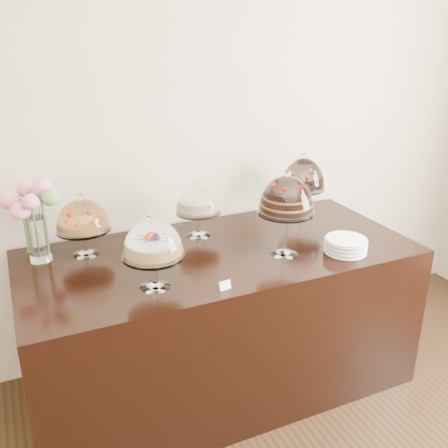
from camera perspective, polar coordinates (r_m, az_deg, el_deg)
name	(u,v)px	position (r m, az deg, el deg)	size (l,w,h in m)	color
wall_back	(163,129)	(3.08, -7.01, 10.72)	(5.00, 0.04, 3.00)	#C1B59B
display_counter	(221,319)	(3.03, -0.40, -10.82)	(2.20, 1.00, 0.90)	black
cake_stand_sugar_sponge	(153,242)	(2.36, -8.14, -2.05)	(0.30, 0.30, 0.38)	white
cake_stand_choco_layer	(287,198)	(2.67, 7.16, 2.97)	(0.31, 0.31, 0.48)	white
cake_stand_cheesecake	(198,203)	(2.95, -2.99, 2.46)	(0.27, 0.27, 0.34)	white
cake_stand_dark_choco	(303,177)	(3.24, 9.06, 5.36)	(0.28, 0.28, 0.44)	white
cake_stand_fruit_tart	(82,218)	(2.79, -15.89, 0.69)	(0.29, 0.29, 0.35)	white
flower_vase	(34,211)	(2.80, -20.86, 1.40)	(0.31, 0.29, 0.45)	white
plate_stack	(346,245)	(2.85, 13.73, -2.40)	(0.23, 0.23, 0.08)	white
price_card_left	(225,285)	(2.40, 0.13, -7.02)	(0.06, 0.01, 0.04)	white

